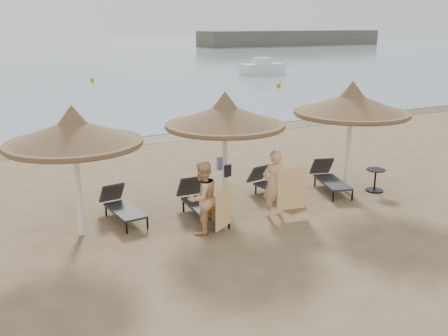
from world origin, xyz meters
The scene contains 20 objects.
ground centered at (0.00, 0.00, 0.00)m, with size 160.00×160.00×0.00m, color #8D7452.
sea centered at (0.00, 80.00, 0.01)m, with size 200.00×140.00×0.03m, color gray.
wet_sand_strip centered at (0.00, 9.40, 0.00)m, with size 200.00×1.60×0.01m, color brown.
palapa_left centered at (-4.14, 1.00, 2.34)m, with size 2.97×2.97×2.94m.
palapa_center centered at (-0.46, 1.14, 2.38)m, with size 3.01×3.01×2.99m.
palapa_right centered at (3.15, 0.69, 2.48)m, with size 3.14×3.14×3.11m.
lounger_far_left centered at (-3.08, 1.52, 0.34)m, with size 0.77×1.76×0.76m.
lounger_near_left centered at (-1.29, 0.84, 0.39)m, with size 0.71×1.95×0.86m.
lounger_near_right centered at (1.05, 1.28, 0.35)m, with size 0.84×1.79×0.77m.
lounger_far_right centered at (2.80, 1.01, 0.36)m, with size 1.06×1.89×0.81m.
side_table centered at (3.90, 0.35, 0.30)m, with size 0.53×0.53×0.64m.
person_left centered at (-1.66, -0.13, 0.97)m, with size 0.89×0.58×1.94m, color #E4B07D.
person_right centered at (0.31, 0.02, 0.97)m, with size 0.89×0.58×1.94m, color #E4B07D.
towel_left centered at (-1.31, -0.48, 0.67)m, with size 0.59×0.40×0.96m.
towel_right centered at (0.66, -0.23, 0.72)m, with size 0.74×0.12×1.04m.
bag_patterned centered at (-0.46, 1.32, 1.12)m, with size 0.28×0.16×0.34m.
bag_dark centered at (-0.46, 0.98, 1.01)m, with size 0.22×0.15×0.30m.
pedal_boat centered at (-2.51, 9.83, 0.35)m, with size 2.05×1.26×0.94m.
buoy_mid centered at (2.82, 31.39, 0.17)m, with size 0.33×0.33×0.33m, color gold.
buoy_right centered at (14.25, 21.47, 0.19)m, with size 0.39×0.39×0.39m, color gold.
Camera 1 is at (-5.95, -9.71, 4.60)m, focal length 40.00 mm.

